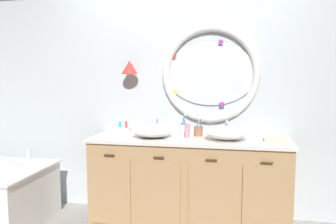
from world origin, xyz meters
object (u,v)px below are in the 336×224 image
at_px(toothbrush_holder_right, 198,131).
at_px(sink_basin_left, 152,131).
at_px(soap_dispenser, 187,131).
at_px(folded_hand_towel, 275,139).
at_px(toiletry_basket, 123,130).
at_px(sink_basin_right, 226,133).
at_px(toothbrush_holder_left, 184,129).

bearing_deg(toothbrush_holder_right, sink_basin_left, -160.18).
distance_m(toothbrush_holder_right, soap_dispenser, 0.15).
xyz_separation_m(soap_dispenser, folded_hand_towel, (0.80, -0.03, -0.05)).
relative_size(toothbrush_holder_right, toiletry_basket, 1.24).
bearing_deg(folded_hand_towel, toothbrush_holder_right, 168.00).
distance_m(soap_dispenser, toiletry_basket, 0.72).
height_order(sink_basin_left, soap_dispenser, soap_dispenser).
bearing_deg(folded_hand_towel, sink_basin_right, -179.43).
relative_size(sink_basin_left, sink_basin_right, 1.01).
height_order(sink_basin_right, toothbrush_holder_left, toothbrush_holder_left).
distance_m(folded_hand_towel, toiletry_basket, 1.52).
relative_size(sink_basin_left, soap_dispenser, 2.53).
bearing_deg(toothbrush_holder_right, soap_dispenser, -128.56).
bearing_deg(soap_dispenser, toothbrush_holder_right, 51.44).
bearing_deg(toiletry_basket, sink_basin_right, -10.96).
distance_m(sink_basin_left, toiletry_basket, 0.42).
relative_size(sink_basin_right, toothbrush_holder_left, 1.86).
bearing_deg(folded_hand_towel, toiletry_basket, 172.30).
height_order(toothbrush_holder_right, folded_hand_towel, toothbrush_holder_right).
xyz_separation_m(sink_basin_left, toothbrush_holder_left, (0.28, 0.20, -0.01)).
xyz_separation_m(toothbrush_holder_left, folded_hand_towel, (0.86, -0.19, -0.03)).
height_order(sink_basin_left, toothbrush_holder_left, toothbrush_holder_left).
relative_size(sink_basin_left, toothbrush_holder_left, 1.87).
relative_size(toothbrush_holder_right, folded_hand_towel, 1.00).
bearing_deg(sink_basin_left, toiletry_basket, 150.40).
height_order(sink_basin_left, folded_hand_towel, sink_basin_left).
xyz_separation_m(sink_basin_left, folded_hand_towel, (1.14, 0.00, -0.04)).
bearing_deg(toothbrush_holder_right, sink_basin_right, -29.25).
height_order(sink_basin_right, folded_hand_towel, sink_basin_right).
distance_m(sink_basin_left, toothbrush_holder_left, 0.34).
height_order(soap_dispenser, folded_hand_towel, soap_dispenser).
distance_m(toothbrush_holder_left, toothbrush_holder_right, 0.16).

